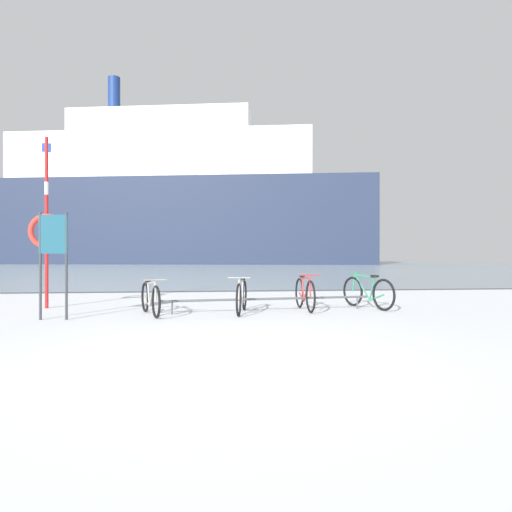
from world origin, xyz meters
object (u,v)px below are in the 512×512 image
Objects in this scene: bicycle_1 at (242,296)px; bicycle_2 at (305,294)px; bicycle_3 at (367,292)px; rescue_post at (47,228)px; ferry_ship at (169,201)px; bicycle_0 at (150,298)px; info_sign at (53,246)px.

bicycle_1 is 1.49m from bicycle_2.
bicycle_2 is at bearing -172.09° from bicycle_3.
bicycle_1 is at bearing -166.78° from bicycle_2.
bicycle_1 is at bearing -17.03° from rescue_post.
ferry_ship is (-7.69, 53.09, 8.41)m from bicycle_2.
bicycle_1 reaches higher than bicycle_0.
bicycle_3 is at bearing -80.10° from ferry_ship.
bicycle_2 is 6.22m from rescue_post.
bicycle_0 is 0.41× the size of rescue_post.
bicycle_1 is 3.88m from info_sign.
bicycle_3 reaches higher than bicycle_0.
rescue_post is (-7.49, 0.82, 1.52)m from bicycle_3.
bicycle_0 is 0.96× the size of bicycle_1.
bicycle_2 is at bearing -9.86° from rescue_post.
bicycle_3 is 7.68m from rescue_post.
bicycle_0 is 2.13m from info_sign.
bicycle_2 is 0.03× the size of ferry_ship.
bicycle_3 is (4.91, 0.66, 0.03)m from bicycle_0.
bicycle_0 is 0.96× the size of bicycle_3.
rescue_post is at bearing 150.10° from bicycle_0.
bicycle_3 reaches higher than bicycle_1.
bicycle_0 is 54.37m from ferry_ship.
ferry_ship is at bearing 98.24° from bicycle_2.
ferry_ship is at bearing 96.66° from bicycle_1.
bicycle_3 is 0.42× the size of rescue_post.
bicycle_3 is at bearing -6.24° from rescue_post.
info_sign is 0.04× the size of ferry_ship.
bicycle_3 is at bearing 9.74° from info_sign.
bicycle_2 is at bearing 13.22° from bicycle_1.
bicycle_3 is 0.03× the size of ferry_ship.
bicycle_0 is at bearing -29.90° from rescue_post.
bicycle_2 is (1.46, 0.34, 0.01)m from bicycle_1.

